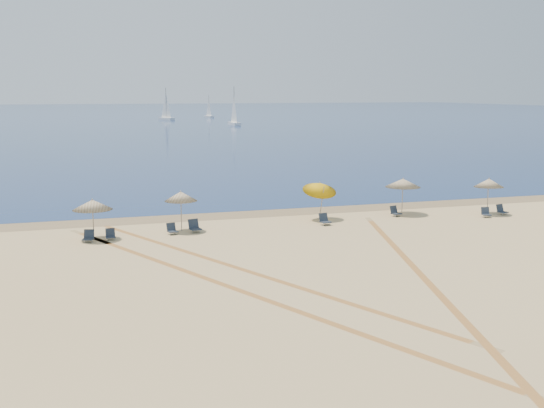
{
  "coord_description": "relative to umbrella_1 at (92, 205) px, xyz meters",
  "views": [
    {
      "loc": [
        -11.14,
        -17.23,
        8.03
      ],
      "look_at": [
        0.0,
        20.0,
        1.3
      ],
      "focal_mm": 43.0,
      "sensor_mm": 36.0,
      "label": 1
    }
  ],
  "objects": [
    {
      "name": "ground",
      "position": [
        10.51,
        -19.13,
        -1.92
      ],
      "size": [
        160.0,
        160.0,
        0.0
      ],
      "primitive_type": "plane",
      "color": "tan",
      "rests_on": "ground"
    },
    {
      "name": "ocean",
      "position": [
        10.51,
        205.87,
        -1.92
      ],
      "size": [
        500.0,
        500.0,
        0.0
      ],
      "primitive_type": "plane",
      "color": "#0C2151",
      "rests_on": "ground"
    },
    {
      "name": "wet_sand",
      "position": [
        10.51,
        4.87,
        -1.92
      ],
      "size": [
        500.0,
        500.0,
        0.0
      ],
      "primitive_type": "plane",
      "color": "olive",
      "rests_on": "ground"
    },
    {
      "name": "umbrella_1",
      "position": [
        0.0,
        0.0,
        0.0
      ],
      "size": [
        2.17,
        2.17,
        2.27
      ],
      "color": "gray",
      "rests_on": "ground"
    },
    {
      "name": "umbrella_2",
      "position": [
        4.96,
        0.72,
        0.13
      ],
      "size": [
        1.89,
        1.89,
        2.4
      ],
      "color": "gray",
      "rests_on": "ground"
    },
    {
      "name": "umbrella_3",
      "position": [
        13.91,
        1.66,
        0.17
      ],
      "size": [
        2.15,
        2.21,
        2.72
      ],
      "color": "gray",
      "rests_on": "ground"
    },
    {
      "name": "umbrella_4",
      "position": [
        19.85,
        1.9,
        0.15
      ],
      "size": [
        2.33,
        2.33,
        2.42
      ],
      "color": "gray",
      "rests_on": "ground"
    },
    {
      "name": "umbrella_5",
      "position": [
        25.3,
        0.29,
        0.15
      ],
      "size": [
        1.94,
        1.96,
        2.42
      ],
      "color": "gray",
      "rests_on": "ground"
    },
    {
      "name": "chair_2",
      "position": [
        -0.29,
        -0.59,
        -1.64
      ],
      "size": [
        0.68,
        0.75,
        0.66
      ],
      "rotation": [
        0.0,
        0.0,
        -0.25
      ],
      "color": "#1B222D",
      "rests_on": "ground"
    },
    {
      "name": "chair_3",
      "position": [
        0.87,
        -0.39,
        -1.66
      ],
      "size": [
        0.52,
        0.6,
        0.61
      ],
      "rotation": [
        0.0,
        0.0,
        0.02
      ],
      "color": "#1B222D",
      "rests_on": "ground"
    },
    {
      "name": "chair_4",
      "position": [
        4.31,
        0.06,
        -1.65
      ],
      "size": [
        0.65,
        0.71,
        0.63
      ],
      "rotation": [
        0.0,
        0.0,
        0.23
      ],
      "color": "#1B222D",
      "rests_on": "ground"
    },
    {
      "name": "chair_5",
      "position": [
        5.64,
        0.24,
        -1.6
      ],
      "size": [
        0.75,
        0.83,
        0.74
      ],
      "rotation": [
        0.0,
        0.0,
        0.22
      ],
      "color": "#1B222D",
      "rests_on": "ground"
    },
    {
      "name": "chair_6",
      "position": [
        13.62,
        0.04,
        -1.62
      ],
      "size": [
        0.69,
        0.77,
        0.7
      ],
      "rotation": [
        0.0,
        0.0,
        0.18
      ],
      "color": "#1B222D",
      "rests_on": "ground"
    },
    {
      "name": "chair_7",
      "position": [
        19.05,
        1.33,
        -1.63
      ],
      "size": [
        0.71,
        0.78,
        0.66
      ],
      "rotation": [
        0.0,
        0.0,
        0.3
      ],
      "color": "#1B222D",
      "rests_on": "ground"
    },
    {
      "name": "chair_8",
      "position": [
        24.55,
        -0.63,
        -1.65
      ],
      "size": [
        0.65,
        0.72,
        0.63
      ],
      "rotation": [
        0.0,
        0.0,
        -0.25
      ],
      "color": "#1B222D",
      "rests_on": "ground"
    },
    {
      "name": "chair_9",
      "position": [
        26.04,
        -0.2,
        -1.63
      ],
      "size": [
        0.69,
        0.76,
        0.67
      ],
      "rotation": [
        0.0,
        0.0,
        0.22
      ],
      "color": "#1B222D",
      "rests_on": "ground"
    },
    {
      "name": "sailboat_0",
      "position": [
        35.99,
        118.01,
        0.87
      ],
      "size": [
        1.9,
        6.27,
        9.23
      ],
      "rotation": [
        0.0,
        0.0,
        0.05
      ],
      "color": "white",
      "rests_on": "ocean"
    },
    {
      "name": "sailboat_2",
      "position": [
        24.13,
        151.82,
        0.84
      ],
      "size": [
        4.05,
        6.2,
        9.12
      ],
      "rotation": [
        0.0,
        0.0,
        0.45
      ],
      "color": "white",
      "rests_on": "ocean"
    },
    {
      "name": "sailboat_3",
      "position": [
        39.33,
        166.16,
        0.18
      ],
      "size": [
        2.26,
        4.82,
        6.96
      ],
      "rotation": [
        0.0,
        0.0,
        0.24
      ],
      "color": "white",
      "rests_on": "ocean"
    },
    {
      "name": "tire_tracks",
      "position": [
        8.0,
        -10.01,
        -1.92
      ],
      "size": [
        44.49,
        42.61,
        0.0
      ],
      "color": "tan",
      "rests_on": "ground"
    }
  ]
}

